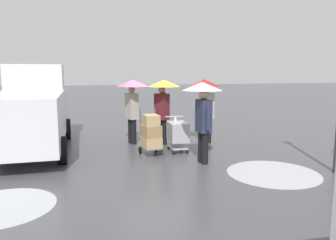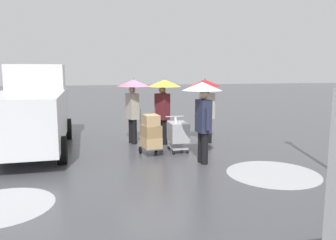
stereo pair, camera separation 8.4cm
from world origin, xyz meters
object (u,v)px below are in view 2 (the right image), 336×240
(hand_dolly_boxes, at_px, (151,133))
(cargo_van_parked_right, at_px, (31,111))
(pedestrian_black_side, at_px, (206,96))
(pedestrian_pink_side, at_px, (203,103))
(shopping_cart_vendor, at_px, (178,133))
(pedestrian_white_side, at_px, (133,96))
(pedestrian_far_side, at_px, (164,96))

(hand_dolly_boxes, bearing_deg, cargo_van_parked_right, -24.40)
(hand_dolly_boxes, height_order, pedestrian_black_side, pedestrian_black_side)
(cargo_van_parked_right, distance_m, pedestrian_pink_side, 5.27)
(cargo_van_parked_right, distance_m, hand_dolly_boxes, 3.79)
(cargo_van_parked_right, bearing_deg, pedestrian_pink_side, 150.37)
(shopping_cart_vendor, xyz_separation_m, pedestrian_black_side, (-1.18, -0.90, 1.02))
(cargo_van_parked_right, xyz_separation_m, shopping_cart_vendor, (-4.27, 1.32, -0.61))
(shopping_cart_vendor, distance_m, pedestrian_black_side, 1.79)
(shopping_cart_vendor, xyz_separation_m, pedestrian_white_side, (1.15, -1.37, 1.02))
(shopping_cart_vendor, height_order, pedestrian_pink_side, pedestrian_pink_side)
(pedestrian_pink_side, bearing_deg, pedestrian_white_side, -61.29)
(pedestrian_black_side, relative_size, pedestrian_far_side, 1.00)
(cargo_van_parked_right, relative_size, pedestrian_white_side, 2.50)
(shopping_cart_vendor, relative_size, hand_dolly_boxes, 0.79)
(pedestrian_pink_side, xyz_separation_m, pedestrian_white_side, (1.45, -2.65, 0.00))
(pedestrian_black_side, bearing_deg, pedestrian_far_side, -6.74)
(pedestrian_pink_side, bearing_deg, hand_dolly_boxes, -42.29)
(cargo_van_parked_right, relative_size, hand_dolly_boxes, 4.09)
(cargo_van_parked_right, bearing_deg, pedestrian_black_side, 175.53)
(cargo_van_parked_right, distance_m, pedestrian_white_side, 3.15)
(hand_dolly_boxes, xyz_separation_m, pedestrian_far_side, (-0.65, -1.29, 0.94))
(pedestrian_pink_side, distance_m, pedestrian_white_side, 3.02)
(hand_dolly_boxes, relative_size, pedestrian_far_side, 0.61)
(pedestrian_black_side, distance_m, pedestrian_white_side, 2.37)
(pedestrian_black_side, bearing_deg, pedestrian_white_side, -11.63)
(hand_dolly_boxes, distance_m, pedestrian_white_side, 1.88)
(shopping_cart_vendor, height_order, pedestrian_white_side, pedestrian_white_side)
(hand_dolly_boxes, relative_size, pedestrian_white_side, 0.61)
(cargo_van_parked_right, bearing_deg, pedestrian_white_side, -179.03)
(pedestrian_pink_side, xyz_separation_m, pedestrian_far_side, (0.51, -2.34, 0.00))
(hand_dolly_boxes, bearing_deg, pedestrian_pink_side, 137.71)
(cargo_van_parked_right, xyz_separation_m, hand_dolly_boxes, (-3.42, 1.55, -0.53))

